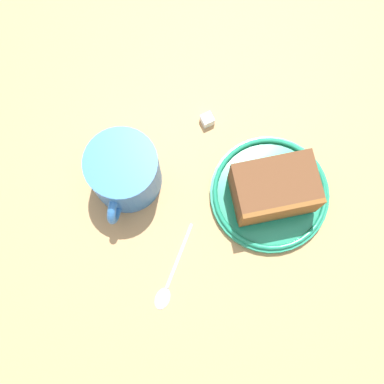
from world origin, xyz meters
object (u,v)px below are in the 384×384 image
Objects in this scene: small_plate at (270,194)px; teaspoon at (168,284)px; cake_slice at (274,189)px; tea_mug at (124,172)px; sugar_cube at (207,120)px.

small_plate is 1.46× the size of teaspoon.
cake_slice is 0.97× the size of teaspoon.
cake_slice is at bearing 165.24° from tea_mug.
teaspoon is at bearing 32.61° from cake_slice.
sugar_cube reaches higher than teaspoon.
small_plate is 3.68cm from cake_slice.
small_plate is 13.94cm from sugar_cube.
cake_slice is 20.10cm from tea_mug.
cake_slice is 14.66cm from sugar_cube.
cake_slice is 19.10cm from teaspoon.
small_plate is 20.34cm from tea_mug.
small_plate is 10.19× the size of sugar_cube.
teaspoon is at bearing 103.84° from tea_mug.
small_plate is at bearing -86.60° from cake_slice.
small_plate is 1.50× the size of cake_slice.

